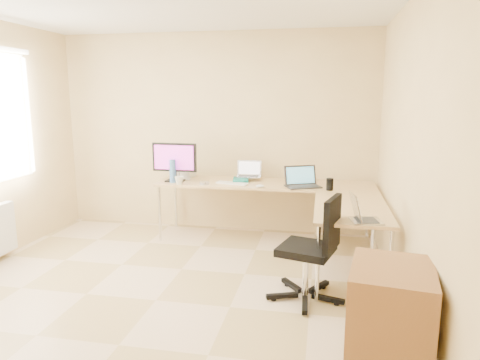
% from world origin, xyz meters
% --- Properties ---
extents(floor, '(4.50, 4.50, 0.00)m').
position_xyz_m(floor, '(0.00, 0.00, 0.00)').
color(floor, '#D1B592').
rests_on(floor, ground).
extents(wall_back, '(4.50, 0.00, 4.50)m').
position_xyz_m(wall_back, '(0.00, 2.25, 1.30)').
color(wall_back, beige).
rests_on(wall_back, ground).
extents(wall_right, '(0.00, 4.50, 4.50)m').
position_xyz_m(wall_right, '(2.10, 0.00, 1.30)').
color(wall_right, beige).
rests_on(wall_right, ground).
extents(desk_main, '(2.65, 0.70, 0.73)m').
position_xyz_m(desk_main, '(0.72, 1.85, 0.36)').
color(desk_main, tan).
rests_on(desk_main, ground).
extents(desk_return, '(0.70, 1.30, 0.73)m').
position_xyz_m(desk_return, '(1.70, 0.85, 0.36)').
color(desk_return, tan).
rests_on(desk_return, ground).
extents(monitor, '(0.57, 0.20, 0.49)m').
position_xyz_m(monitor, '(-0.40, 1.73, 0.97)').
color(monitor, black).
rests_on(monitor, desk_main).
extents(book_stack, '(0.23, 0.28, 0.04)m').
position_xyz_m(book_stack, '(0.41, 1.86, 0.75)').
color(book_stack, '#117167').
rests_on(book_stack, desk_main).
extents(laptop_center, '(0.32, 0.25, 0.20)m').
position_xyz_m(laptop_center, '(0.49, 1.97, 0.87)').
color(laptop_center, silver).
rests_on(laptop_center, desk_main).
extents(laptop_black, '(0.48, 0.43, 0.25)m').
position_xyz_m(laptop_black, '(1.19, 1.67, 0.85)').
color(laptop_black, black).
rests_on(laptop_black, desk_main).
extents(keyboard, '(0.41, 0.20, 0.02)m').
position_xyz_m(keyboard, '(0.34, 1.70, 0.74)').
color(keyboard, white).
rests_on(keyboard, desk_main).
extents(mouse, '(0.11, 0.09, 0.04)m').
position_xyz_m(mouse, '(0.70, 1.55, 0.75)').
color(mouse, silver).
rests_on(mouse, desk_main).
extents(mug, '(0.13, 0.13, 0.10)m').
position_xyz_m(mug, '(-0.29, 1.55, 0.78)').
color(mug, white).
rests_on(mug, desk_main).
extents(cd_stack, '(0.15, 0.15, 0.03)m').
position_xyz_m(cd_stack, '(0.01, 1.62, 0.74)').
color(cd_stack, '#B5B8C9').
rests_on(cd_stack, desk_main).
extents(water_bottle, '(0.10, 0.10, 0.29)m').
position_xyz_m(water_bottle, '(-0.40, 1.65, 0.87)').
color(water_bottle, '#4473AD').
rests_on(water_bottle, desk_main).
extents(papers, '(0.24, 0.32, 0.01)m').
position_xyz_m(papers, '(-0.37, 1.97, 0.73)').
color(papers, white).
rests_on(papers, desk_main).
extents(white_box, '(0.25, 0.21, 0.08)m').
position_xyz_m(white_box, '(-0.36, 2.05, 0.77)').
color(white_box, silver).
rests_on(white_box, desk_main).
extents(desk_fan, '(0.28, 0.28, 0.30)m').
position_xyz_m(desk_fan, '(-0.40, 1.88, 0.88)').
color(desk_fan, white).
rests_on(desk_fan, desk_main).
extents(black_cup, '(0.10, 0.10, 0.14)m').
position_xyz_m(black_cup, '(1.50, 1.55, 0.80)').
color(black_cup, black).
rests_on(black_cup, desk_main).
extents(laptop_return, '(0.34, 0.29, 0.20)m').
position_xyz_m(laptop_return, '(1.79, 0.33, 0.83)').
color(laptop_return, '#AAAAAB').
rests_on(laptop_return, desk_return).
extents(office_chair, '(0.71, 0.71, 0.96)m').
position_xyz_m(office_chair, '(1.30, 0.30, 0.50)').
color(office_chair, black).
rests_on(office_chair, ground).
extents(cabinet, '(0.56, 0.66, 0.83)m').
position_xyz_m(cabinet, '(1.85, -0.79, 0.36)').
color(cabinet, brown).
rests_on(cabinet, ground).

